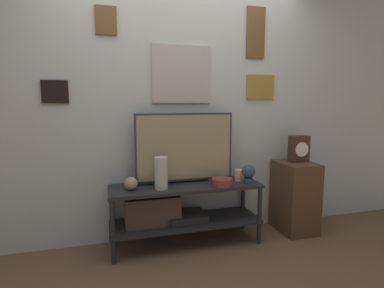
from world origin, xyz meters
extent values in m
plane|color=brown|center=(0.00, 0.00, 0.00)|extent=(12.00, 12.00, 0.00)
cube|color=beige|center=(0.00, 0.51, 1.35)|extent=(6.40, 0.06, 2.70)
cube|color=#B2ADA3|center=(0.01, 0.47, 1.61)|extent=(0.57, 0.02, 0.54)
cube|color=#B2BCC6|center=(0.01, 0.46, 1.61)|extent=(0.53, 0.01, 0.51)
cube|color=olive|center=(0.86, 0.47, 1.50)|extent=(0.31, 0.02, 0.25)
cube|color=#2D2D33|center=(0.86, 0.46, 1.50)|extent=(0.27, 0.01, 0.21)
cube|color=brown|center=(-0.66, 0.47, 2.06)|extent=(0.18, 0.02, 0.25)
cube|color=#BCB299|center=(-0.66, 0.46, 2.06)|extent=(0.15, 0.01, 0.21)
cube|color=brown|center=(0.79, 0.47, 2.04)|extent=(0.20, 0.02, 0.50)
cube|color=beige|center=(0.79, 0.46, 2.04)|extent=(0.16, 0.01, 0.46)
cube|color=black|center=(-1.11, 0.47, 1.44)|extent=(0.22, 0.02, 0.20)
cube|color=#BCB299|center=(-1.11, 0.46, 1.44)|extent=(0.18, 0.01, 0.16)
cube|color=#232326|center=(0.00, 0.25, 0.57)|extent=(1.41, 0.42, 0.03)
cube|color=#232326|center=(0.00, 0.25, 0.22)|extent=(1.41, 0.42, 0.03)
cylinder|color=#232326|center=(-0.67, 0.07, 0.29)|extent=(0.04, 0.04, 0.58)
cylinder|color=#232326|center=(0.67, 0.07, 0.29)|extent=(0.04, 0.04, 0.58)
cylinder|color=#232326|center=(-0.67, 0.43, 0.29)|extent=(0.04, 0.04, 0.58)
cylinder|color=#232326|center=(0.67, 0.43, 0.29)|extent=(0.04, 0.04, 0.58)
cube|color=black|center=(0.00, 0.25, 0.27)|extent=(0.36, 0.29, 0.07)
cube|color=#47382D|center=(-0.32, 0.25, 0.37)|extent=(0.49, 0.23, 0.27)
cylinder|color=#333338|center=(-0.24, 0.35, 0.59)|extent=(0.05, 0.05, 0.02)
cylinder|color=#333338|center=(0.27, 0.35, 0.59)|extent=(0.05, 0.05, 0.02)
cube|color=#333338|center=(0.01, 0.35, 0.92)|extent=(0.94, 0.04, 0.64)
cube|color=#998C66|center=(0.01, 0.33, 0.92)|extent=(0.90, 0.01, 0.61)
cylinder|color=brown|center=(0.32, 0.14, 0.62)|extent=(0.19, 0.19, 0.07)
cylinder|color=beige|center=(-0.24, 0.19, 0.73)|extent=(0.12, 0.12, 0.29)
sphere|color=tan|center=(-0.50, 0.22, 0.64)|extent=(0.12, 0.12, 0.12)
cylinder|color=beige|center=(0.54, 0.26, 0.64)|extent=(0.09, 0.09, 0.11)
cylinder|color=#2D4251|center=(0.58, 0.14, 0.61)|extent=(0.08, 0.08, 0.05)
sphere|color=#2D4251|center=(0.58, 0.14, 0.70)|extent=(0.13, 0.13, 0.13)
cube|color=#513823|center=(1.18, 0.25, 0.37)|extent=(0.35, 0.43, 0.73)
cube|color=#422819|center=(1.22, 0.28, 0.87)|extent=(0.20, 0.10, 0.27)
cylinder|color=white|center=(1.22, 0.22, 0.87)|extent=(0.15, 0.01, 0.15)
camera|label=1|loc=(-0.68, -2.38, 1.34)|focal=28.00mm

